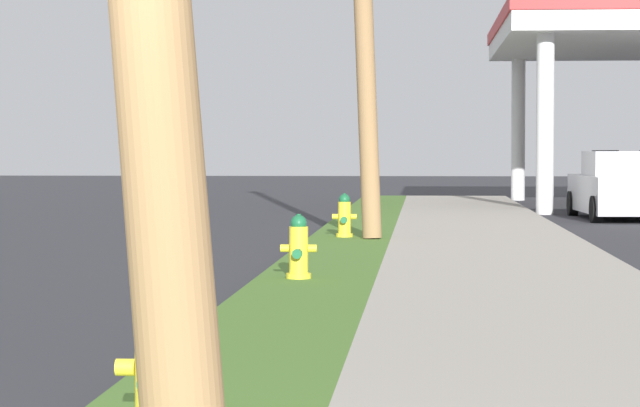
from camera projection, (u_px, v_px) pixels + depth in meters
fire_hydrant_nearest at (156, 372)px, 7.09m from camera, size 0.42×0.38×0.74m
fire_hydrant_second at (299, 250)px, 15.72m from camera, size 0.42×0.38×0.74m
fire_hydrant_third at (344, 218)px, 23.25m from camera, size 0.42×0.37×0.74m
car_silver_by_near_pump at (621, 188)px, 31.57m from camera, size 2.10×4.57×1.57m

